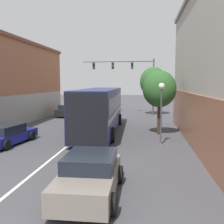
# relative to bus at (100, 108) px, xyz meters

# --- Properties ---
(lane_center_line) EXTENTS (0.14, 45.53, 0.01)m
(lane_center_line) POSITION_rel_bus_xyz_m (-1.22, 0.36, -1.89)
(lane_center_line) COLOR silver
(lane_center_line) RESTS_ON ground_plane
(bus) EXTENTS (3.10, 11.78, 3.37)m
(bus) POSITION_rel_bus_xyz_m (0.00, 0.00, 0.00)
(bus) COLOR navy
(bus) RESTS_ON ground_plane
(hatchback_foreground) EXTENTS (2.14, 4.07, 1.40)m
(hatchback_foreground) POSITION_rel_bus_xyz_m (1.61, -11.52, -1.22)
(hatchback_foreground) COLOR slate
(hatchback_foreground) RESTS_ON ground_plane
(parked_car_left_near) EXTENTS (2.41, 4.60, 1.26)m
(parked_car_left_near) POSITION_rel_bus_xyz_m (-5.11, -4.89, -1.29)
(parked_car_left_near) COLOR navy
(parked_car_left_near) RESTS_ON ground_plane
(parked_car_left_mid) EXTENTS (2.11, 4.35, 1.36)m
(parked_car_left_mid) POSITION_rel_bus_xyz_m (-5.36, 9.22, -1.25)
(parked_car_left_mid) COLOR black
(parked_car_left_mid) RESTS_ON ground_plane
(parked_car_left_far) EXTENTS (2.53, 4.45, 1.33)m
(parked_car_left_far) POSITION_rel_bus_xyz_m (-5.37, 14.75, -1.25)
(parked_car_left_far) COLOR red
(parked_car_left_far) RESTS_ON ground_plane
(traffic_signal_gantry) EXTENTS (8.96, 0.36, 6.79)m
(traffic_signal_gantry) POSITION_rel_bus_xyz_m (1.51, 13.10, 3.19)
(traffic_signal_gantry) COLOR #514C47
(traffic_signal_gantry) RESTS_ON ground_plane
(street_lamp) EXTENTS (0.38, 0.38, 3.83)m
(street_lamp) POSITION_rel_bus_xyz_m (4.44, -3.75, 0.62)
(street_lamp) COLOR #47474C
(street_lamp) RESTS_ON ground_plane
(street_tree_near) EXTENTS (2.46, 2.22, 4.75)m
(street_tree_near) POSITION_rel_bus_xyz_m (4.49, -0.38, 1.48)
(street_tree_near) COLOR #3D2D1E
(street_tree_near) RESTS_ON ground_plane
(street_tree_far) EXTENTS (3.23, 2.91, 5.72)m
(street_tree_far) POSITION_rel_bus_xyz_m (4.43, 11.93, 2.04)
(street_tree_far) COLOR brown
(street_tree_far) RESTS_ON ground_plane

